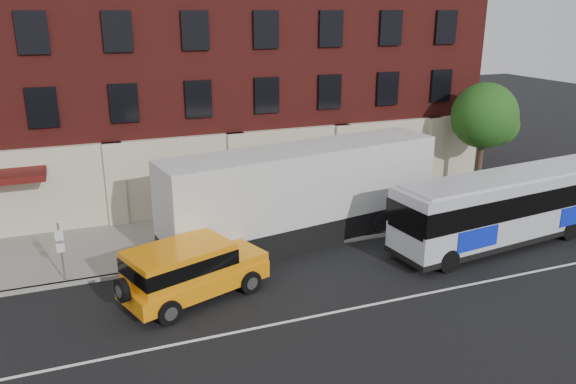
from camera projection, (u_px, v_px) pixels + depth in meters
name	position (u px, v px, depth m)	size (l,w,h in m)	color
ground	(333.00, 321.00, 19.11)	(120.00, 120.00, 0.00)	black
sidewalk	(253.00, 228.00, 27.08)	(60.00, 6.00, 0.15)	gray
kerb	(274.00, 251.00, 24.42)	(60.00, 0.25, 0.15)	gray
lane_line	(327.00, 314.00, 19.55)	(60.00, 0.12, 0.01)	silver
building	(208.00, 56.00, 31.79)	(30.00, 12.10, 15.00)	#5C1815
sign_pole	(61.00, 249.00, 21.23)	(0.30, 0.20, 2.50)	gray
street_tree	(485.00, 118.00, 30.78)	(3.60, 3.60, 6.20)	#3B291D
city_bus	(510.00, 205.00, 25.05)	(12.06, 3.88, 3.25)	#B9BCC5
yellow_suv	(188.00, 268.00, 20.21)	(5.70, 3.80, 2.12)	orange
shipping_container	(304.00, 195.00, 25.19)	(13.31, 4.88, 4.35)	black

